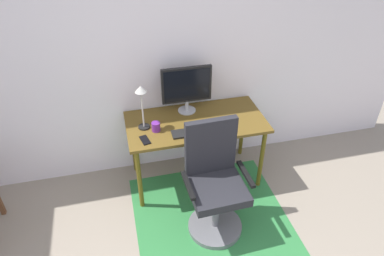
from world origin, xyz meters
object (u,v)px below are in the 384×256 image
at_px(computer_mouse, 226,127).
at_px(desk, 196,127).
at_px(coffee_cup, 156,127).
at_px(office_chair, 214,187).
at_px(monitor, 187,86).
at_px(keyboard, 195,132).
at_px(cell_phone, 145,140).
at_px(desk_lamp, 141,99).

bearing_deg(computer_mouse, desk, 142.16).
height_order(coffee_cup, office_chair, office_chair).
xyz_separation_m(computer_mouse, office_chair, (-0.25, -0.46, -0.29)).
bearing_deg(desk, coffee_cup, -169.77).
relative_size(monitor, office_chair, 0.46).
xyz_separation_m(monitor, keyboard, (-0.01, -0.39, -0.27)).
bearing_deg(desk, computer_mouse, -37.84).
relative_size(keyboard, office_chair, 0.40).
xyz_separation_m(cell_phone, office_chair, (0.53, -0.45, -0.28)).
xyz_separation_m(monitor, desk_lamp, (-0.46, -0.19, 0.03)).
distance_m(desk, desk_lamp, 0.64).
height_order(desk_lamp, office_chair, desk_lamp).
bearing_deg(cell_phone, keyboard, -11.14).
height_order(keyboard, desk_lamp, desk_lamp).
xyz_separation_m(desk, coffee_cup, (-0.40, -0.07, 0.12)).
distance_m(monitor, cell_phone, 0.68).
height_order(desk, keyboard, keyboard).
height_order(computer_mouse, coffee_cup, coffee_cup).
distance_m(computer_mouse, office_chair, 0.60).
bearing_deg(desk_lamp, coffee_cup, -37.07).
distance_m(keyboard, computer_mouse, 0.31).
height_order(monitor, keyboard, monitor).
xyz_separation_m(computer_mouse, desk_lamp, (-0.76, 0.20, 0.30)).
relative_size(computer_mouse, desk_lamp, 0.23).
bearing_deg(keyboard, monitor, 87.79).
distance_m(keyboard, coffee_cup, 0.37).
xyz_separation_m(desk, keyboard, (-0.06, -0.19, 0.09)).
relative_size(cell_phone, desk_lamp, 0.31).
bearing_deg(monitor, coffee_cup, -143.16).
bearing_deg(computer_mouse, monitor, 127.04).
relative_size(computer_mouse, cell_phone, 0.74).
relative_size(keyboard, coffee_cup, 4.85).
xyz_separation_m(keyboard, desk_lamp, (-0.45, 0.19, 0.31)).
bearing_deg(coffee_cup, cell_phone, -133.70).
xyz_separation_m(keyboard, cell_phone, (-0.47, -0.01, -0.00)).
bearing_deg(keyboard, desk, 72.57).
distance_m(desk, keyboard, 0.22).
bearing_deg(cell_phone, monitor, 26.96).
bearing_deg(cell_phone, computer_mouse, -12.01).
bearing_deg(keyboard, cell_phone, -178.59).
bearing_deg(computer_mouse, keyboard, 179.23).
height_order(desk, desk_lamp, desk_lamp).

